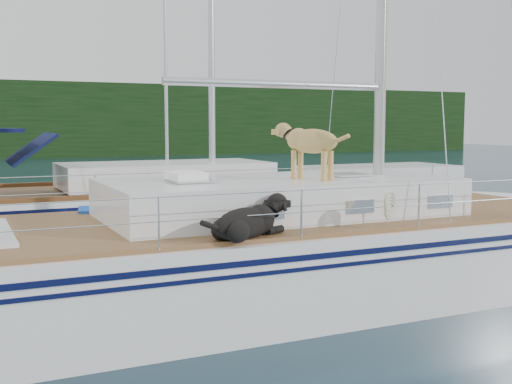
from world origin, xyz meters
TOP-DOWN VIEW (x-y plane):
  - ground at (0.00, 0.00)m, footprint 120.00×120.00m
  - tree_line at (0.00, 45.00)m, footprint 90.00×3.00m
  - shore_bank at (0.00, 46.20)m, footprint 92.00×1.00m
  - main_sailboat at (0.09, -0.01)m, footprint 12.00×3.96m
  - neighbor_sailboat at (-0.22, 6.06)m, footprint 11.00×3.50m
  - bg_boat_center at (4.00, 16.00)m, footprint 7.20×3.00m
  - bg_boat_east at (12.00, 13.00)m, footprint 6.40×3.00m

SIDE VIEW (x-z plane):
  - ground at x=0.00m, z-range 0.00..0.00m
  - bg_boat_center at x=4.00m, z-range -5.37..6.28m
  - bg_boat_east at x=12.00m, z-range -5.37..6.28m
  - shore_bank at x=0.00m, z-range 0.00..1.20m
  - neighbor_sailboat at x=-0.22m, z-range -6.02..7.28m
  - main_sailboat at x=0.09m, z-range -6.33..7.68m
  - tree_line at x=0.00m, z-range 0.00..6.00m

